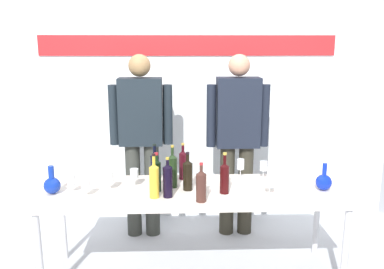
% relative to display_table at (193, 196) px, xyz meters
% --- Properties ---
extents(back_wall, '(4.24, 0.11, 3.00)m').
position_rel_display_table_xyz_m(back_wall, '(0.00, 1.23, 0.82)').
color(back_wall, white).
rests_on(back_wall, ground).
extents(display_table, '(2.33, 0.72, 0.74)m').
position_rel_display_table_xyz_m(display_table, '(0.00, 0.00, 0.00)').
color(display_table, silver).
rests_on(display_table, ground).
extents(decanter_blue_left, '(0.13, 0.13, 0.22)m').
position_rel_display_table_xyz_m(decanter_blue_left, '(-1.06, -0.05, 0.13)').
color(decanter_blue_left, '#112F9F').
rests_on(decanter_blue_left, display_table).
extents(decanter_blue_right, '(0.12, 0.12, 0.21)m').
position_rel_display_table_xyz_m(decanter_blue_right, '(1.01, -0.05, 0.12)').
color(decanter_blue_right, '#0D27B2').
rests_on(decanter_blue_right, display_table).
extents(presenter_left, '(0.59, 0.22, 1.75)m').
position_rel_display_table_xyz_m(presenter_left, '(-0.45, 0.76, 0.32)').
color(presenter_left, '#32342E').
rests_on(presenter_left, ground).
extents(presenter_right, '(0.59, 0.22, 1.75)m').
position_rel_display_table_xyz_m(presenter_right, '(0.45, 0.76, 0.32)').
color(presenter_right, '#2E2C21').
rests_on(presenter_right, ground).
extents(wine_bottle_0, '(0.08, 0.08, 0.34)m').
position_rel_display_table_xyz_m(wine_bottle_0, '(-0.16, 0.06, 0.20)').
color(wine_bottle_0, '#1D3117').
rests_on(wine_bottle_0, display_table).
extents(wine_bottle_1, '(0.07, 0.07, 0.31)m').
position_rel_display_table_xyz_m(wine_bottle_1, '(-0.30, 0.24, 0.18)').
color(wine_bottle_1, black).
rests_on(wine_bottle_1, display_table).
extents(wine_bottle_2, '(0.07, 0.07, 0.33)m').
position_rel_display_table_xyz_m(wine_bottle_2, '(-0.29, -0.16, 0.19)').
color(wine_bottle_2, gold).
rests_on(wine_bottle_2, display_table).
extents(wine_bottle_3, '(0.07, 0.07, 0.29)m').
position_rel_display_table_xyz_m(wine_bottle_3, '(0.05, -0.25, 0.18)').
color(wine_bottle_3, '#43241D').
rests_on(wine_bottle_3, display_table).
extents(wine_bottle_4, '(0.07, 0.07, 0.30)m').
position_rel_display_table_xyz_m(wine_bottle_4, '(-0.27, -0.03, 0.19)').
color(wine_bottle_4, black).
rests_on(wine_bottle_4, display_table).
extents(wine_bottle_5, '(0.07, 0.07, 0.30)m').
position_rel_display_table_xyz_m(wine_bottle_5, '(-0.19, -0.15, 0.19)').
color(wine_bottle_5, black).
rests_on(wine_bottle_5, display_table).
extents(wine_bottle_6, '(0.07, 0.07, 0.32)m').
position_rel_display_table_xyz_m(wine_bottle_6, '(0.24, -0.09, 0.18)').
color(wine_bottle_6, '#320709').
rests_on(wine_bottle_6, display_table).
extents(wine_bottle_7, '(0.07, 0.07, 0.30)m').
position_rel_display_table_xyz_m(wine_bottle_7, '(-0.04, -0.01, 0.18)').
color(wine_bottle_7, black).
rests_on(wine_bottle_7, display_table).
extents(wine_bottle_8, '(0.07, 0.07, 0.31)m').
position_rel_display_table_xyz_m(wine_bottle_8, '(-0.07, 0.25, 0.18)').
color(wine_bottle_8, '#370912').
rests_on(wine_bottle_8, display_table).
extents(wine_glass_left_0, '(0.06, 0.06, 0.14)m').
position_rel_display_table_xyz_m(wine_glass_left_0, '(-0.79, -0.13, 0.15)').
color(wine_glass_left_0, white).
rests_on(wine_glass_left_0, display_table).
extents(wine_glass_left_1, '(0.07, 0.07, 0.15)m').
position_rel_display_table_xyz_m(wine_glass_left_1, '(-0.64, 0.00, 0.17)').
color(wine_glass_left_1, white).
rests_on(wine_glass_left_1, display_table).
extents(wine_glass_left_2, '(0.06, 0.06, 0.15)m').
position_rel_display_table_xyz_m(wine_glass_left_2, '(-0.92, -0.04, 0.16)').
color(wine_glass_left_2, white).
rests_on(wine_glass_left_2, display_table).
extents(wine_glass_left_3, '(0.07, 0.07, 0.15)m').
position_rel_display_table_xyz_m(wine_glass_left_3, '(-0.46, 0.08, 0.16)').
color(wine_glass_left_3, white).
rests_on(wine_glass_left_3, display_table).
extents(wine_glass_right_0, '(0.06, 0.06, 0.16)m').
position_rel_display_table_xyz_m(wine_glass_right_0, '(0.61, 0.01, 0.17)').
color(wine_glass_right_0, white).
rests_on(wine_glass_right_0, display_table).
extents(wine_glass_right_1, '(0.06, 0.06, 0.15)m').
position_rel_display_table_xyz_m(wine_glass_right_1, '(0.60, 0.24, 0.16)').
color(wine_glass_right_1, white).
rests_on(wine_glass_right_1, display_table).
extents(wine_glass_right_2, '(0.07, 0.07, 0.13)m').
position_rel_display_table_xyz_m(wine_glass_right_2, '(0.57, -0.12, 0.14)').
color(wine_glass_right_2, white).
rests_on(wine_glass_right_2, display_table).
extents(wine_glass_right_3, '(0.06, 0.06, 0.15)m').
position_rel_display_table_xyz_m(wine_glass_right_3, '(0.42, 0.29, 0.16)').
color(wine_glass_right_3, white).
rests_on(wine_glass_right_3, display_table).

